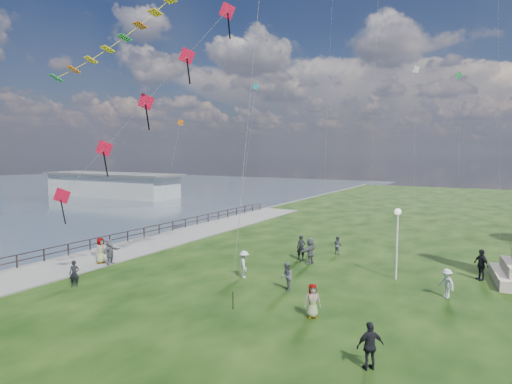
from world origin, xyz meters
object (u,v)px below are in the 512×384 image
Objects in this scene: person_0 at (74,274)px; person_1 at (287,276)px; person_5 at (110,253)px; person_8 at (447,283)px; person_7 at (338,245)px; person_4 at (312,301)px; person_3 at (370,346)px; person_9 at (481,265)px; person_11 at (310,251)px; person_10 at (101,252)px; pier_pavilion at (111,184)px; lamppost at (397,228)px; person_2 at (244,264)px; person_6 at (301,248)px.

person_1 is (11.21, 5.58, 0.04)m from person_0.
person_8 is (21.25, 4.39, -0.07)m from person_5.
person_5 is at bearing 66.22° from person_7.
person_4 reaches higher than person_8.
person_4 is at bearing -86.11° from person_3.
person_11 is (-10.74, -1.64, -0.04)m from person_9.
person_1 is 0.90× the size of person_10.
person_7 is at bearing 174.76° from person_11.
person_1 reaches higher than person_0.
person_1 is 4.14m from person_4.
person_11 is (-1.10, 6.20, 0.12)m from person_1.
pier_pavilion is 54.28m from person_5.
person_11 is at bearing 171.83° from lamppost.
person_2 is at bearing -152.82° from lamppost.
person_1 is at bearing -87.40° from person_3.
person_8 is at bearing -15.55° from person_0.
lamppost is 19.43m from person_5.
person_11 reaches higher than person_0.
person_8 is 9.71m from person_11.
person_9 reaches higher than person_7.
pier_pavilion is 59.86m from person_11.
person_6 is 11.81m from person_9.
lamppost is at bearing -78.28° from person_5.
person_0 is 0.97× the size of person_8.
pier_pavilion is at bearing 96.28° from person_0.
lamppost reaches higher than person_1.
person_4 is (56.40, -38.01, -1.02)m from pier_pavilion.
person_3 is 9.96m from person_8.
person_3 is (17.75, -1.05, 0.11)m from person_0.
person_1 is 13.96m from person_10.
person_11 is (52.48, -28.78, -0.90)m from pier_pavilion.
person_9 is 25.26m from person_10.
person_5 reaches higher than person_7.
person_1 is 0.93× the size of person_5.
lamppost reaches higher than person_10.
person_10 is (-18.93, -6.67, -2.32)m from lamppost.
person_9 reaches higher than person_1.
person_7 is at bearing -144.01° from person_9.
person_9 is at bearing -7.19° from person_0.
person_8 is (61.71, -31.78, -1.03)m from pier_pavilion.
person_10 is (-10.45, -2.31, 0.05)m from person_2.
person_4 is 0.91× the size of person_6.
person_11 reaches higher than person_2.
lamppost reaches higher than person_8.
lamppost is 9.82m from person_2.
person_0 is 21.24m from person_8.
person_8 is at bearing -27.25° from pier_pavilion.
person_0 is 24.79m from person_9.
person_11 is (-9.23, 3.00, 0.13)m from person_8.
person_2 is 0.89× the size of person_9.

